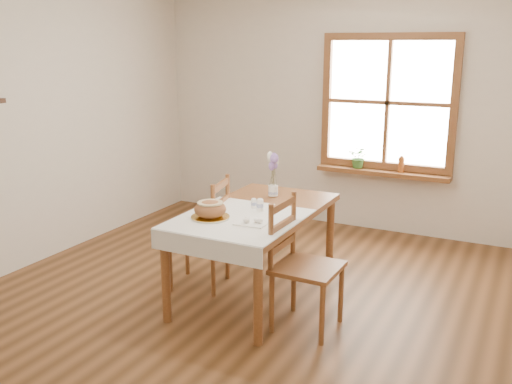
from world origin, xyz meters
TOP-DOWN VIEW (x-y plane):
  - ground at (0.00, 0.00)m, footprint 5.00×5.00m
  - room_walls at (0.00, 0.00)m, footprint 4.60×5.10m
  - window at (0.50, 2.47)m, footprint 1.46×0.08m
  - window_sill at (0.50, 2.40)m, footprint 1.46×0.20m
  - dining_table at (0.00, 0.30)m, footprint 0.90×1.60m
  - table_linen at (0.00, -0.00)m, footprint 0.91×0.99m
  - chair_left at (-0.53, 0.26)m, footprint 0.56×0.54m
  - chair_right at (0.60, -0.04)m, footprint 0.49×0.47m
  - bread_plate at (-0.20, -0.10)m, footprint 0.35×0.35m
  - bread_loaf at (-0.20, -0.10)m, footprint 0.25×0.25m
  - egg_napkin at (0.15, -0.07)m, footprint 0.24×0.21m
  - eggs at (0.15, -0.07)m, footprint 0.19×0.17m
  - salt_shaker at (-0.02, 0.31)m, footprint 0.05×0.05m
  - pepper_shaker at (0.06, 0.26)m, footprint 0.06×0.06m
  - flower_vase at (-0.05, 0.73)m, footprint 0.11×0.11m
  - lavender_bouquet at (-0.05, 0.73)m, footprint 0.15×0.15m
  - potted_plant at (0.23, 2.40)m, footprint 0.26×0.28m
  - amber_bottle at (0.70, 2.40)m, footprint 0.08×0.08m

SIDE VIEW (x-z plane):
  - ground at x=0.00m, z-range 0.00..0.00m
  - chair_left at x=-0.53m, z-range 0.00..0.97m
  - chair_right at x=0.60m, z-range 0.00..0.98m
  - dining_table at x=0.00m, z-range 0.29..1.04m
  - window_sill at x=0.50m, z-range 0.66..0.71m
  - table_linen at x=0.00m, z-range 0.75..0.76m
  - egg_napkin at x=0.15m, z-range 0.76..0.77m
  - bread_plate at x=-0.20m, z-range 0.76..0.78m
  - eggs at x=0.15m, z-range 0.77..0.81m
  - flower_vase at x=-0.05m, z-range 0.75..0.84m
  - salt_shaker at x=-0.02m, z-range 0.76..0.85m
  - amber_bottle at x=0.70m, z-range 0.71..0.90m
  - potted_plant at x=0.23m, z-range 0.71..0.91m
  - pepper_shaker at x=0.06m, z-range 0.76..0.87m
  - bread_loaf at x=-0.20m, z-range 0.78..0.91m
  - lavender_bouquet at x=-0.05m, z-range 0.84..1.13m
  - window at x=0.50m, z-range 0.72..2.18m
  - room_walls at x=0.00m, z-range 0.38..3.03m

